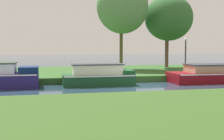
{
  "coord_description": "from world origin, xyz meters",
  "views": [
    {
      "loc": [
        -5.37,
        -16.32,
        2.39
      ],
      "look_at": [
        -1.55,
        1.2,
        0.9
      ],
      "focal_mm": 48.26,
      "sensor_mm": 36.0,
      "label": 1
    }
  ],
  "objects_px": {
    "willow_tree_centre": "(169,18)",
    "mooring_post_far": "(91,71)",
    "forest_cruiser": "(99,76)",
    "willow_tree_left": "(122,6)",
    "mooring_post_near": "(210,69)",
    "lamp_post": "(186,50)"
  },
  "relations": [
    {
      "from": "lamp_post",
      "to": "mooring_post_near",
      "type": "bearing_deg",
      "value": -42.58
    },
    {
      "from": "forest_cruiser",
      "to": "lamp_post",
      "type": "bearing_deg",
      "value": 19.48
    },
    {
      "from": "willow_tree_left",
      "to": "forest_cruiser",
      "type": "bearing_deg",
      "value": -114.89
    },
    {
      "from": "forest_cruiser",
      "to": "mooring_post_near",
      "type": "relative_size",
      "value": 5.68
    },
    {
      "from": "willow_tree_left",
      "to": "mooring_post_near",
      "type": "distance_m",
      "value": 8.83
    },
    {
      "from": "willow_tree_centre",
      "to": "lamp_post",
      "type": "distance_m",
      "value": 5.78
    },
    {
      "from": "mooring_post_near",
      "to": "mooring_post_far",
      "type": "xyz_separation_m",
      "value": [
        -8.29,
        0.0,
        -0.02
      ]
    },
    {
      "from": "willow_tree_left",
      "to": "mooring_post_near",
      "type": "xyz_separation_m",
      "value": [
        4.82,
        -5.63,
        -4.79
      ]
    },
    {
      "from": "willow_tree_left",
      "to": "mooring_post_far",
      "type": "xyz_separation_m",
      "value": [
        -3.47,
        -5.63,
        -4.81
      ]
    },
    {
      "from": "willow_tree_left",
      "to": "mooring_post_near",
      "type": "bearing_deg",
      "value": -49.44
    },
    {
      "from": "willow_tree_centre",
      "to": "mooring_post_far",
      "type": "relative_size",
      "value": 9.04
    },
    {
      "from": "willow_tree_centre",
      "to": "mooring_post_near",
      "type": "bearing_deg",
      "value": -85.4
    },
    {
      "from": "willow_tree_left",
      "to": "willow_tree_centre",
      "type": "height_order",
      "value": "willow_tree_left"
    },
    {
      "from": "mooring_post_near",
      "to": "lamp_post",
      "type": "bearing_deg",
      "value": 137.42
    },
    {
      "from": "forest_cruiser",
      "to": "willow_tree_centre",
      "type": "bearing_deg",
      "value": 44.63
    },
    {
      "from": "mooring_post_far",
      "to": "willow_tree_left",
      "type": "bearing_deg",
      "value": 58.39
    },
    {
      "from": "willow_tree_left",
      "to": "lamp_post",
      "type": "relative_size",
      "value": 2.97
    },
    {
      "from": "forest_cruiser",
      "to": "mooring_post_far",
      "type": "xyz_separation_m",
      "value": [
        -0.31,
        1.18,
        0.19
      ]
    },
    {
      "from": "lamp_post",
      "to": "mooring_post_near",
      "type": "height_order",
      "value": "lamp_post"
    },
    {
      "from": "forest_cruiser",
      "to": "willow_tree_centre",
      "type": "relative_size",
      "value": 0.66
    },
    {
      "from": "willow_tree_centre",
      "to": "willow_tree_left",
      "type": "bearing_deg",
      "value": -172.39
    },
    {
      "from": "forest_cruiser",
      "to": "willow_tree_left",
      "type": "xyz_separation_m",
      "value": [
        3.16,
        6.81,
        5.01
      ]
    }
  ]
}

